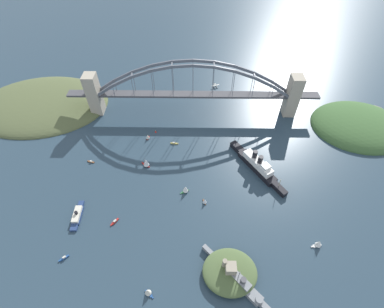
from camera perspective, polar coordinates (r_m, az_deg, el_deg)
The scene contains 20 objects.
ground_plane at distance 352.87m, azimuth 0.18°, elevation 8.60°, with size 1400.00×1400.00×0.00m, color #283D4C.
harbor_arch_bridge at distance 335.81m, azimuth 0.19°, elevation 12.38°, with size 298.82×16.89×69.17m.
headland_west_shore at distance 388.38m, azimuth 31.11°, elevation 4.96°, with size 111.39×93.86×29.62m.
headland_east_shore at distance 413.87m, azimuth -28.11°, elevation 9.08°, with size 169.79×130.90×20.15m.
ocean_liner at distance 290.17m, azimuth 13.26°, elevation -2.19°, with size 49.53×72.23×20.20m.
naval_cruiser at distance 231.51m, azimuth 9.48°, elevation -24.19°, with size 53.19×54.96×18.27m.
harbor_ferry_steamer at distance 273.14m, azimuth -22.54°, elevation -11.54°, with size 7.58×30.24×7.07m.
fort_island_mid_harbor at distance 231.47m, azimuth 7.79°, elevation -22.87°, with size 42.17×37.64×16.70m.
seaplane_taxiing_near_bridge at distance 397.98m, azimuth 4.80°, elevation 13.82°, with size 10.75×7.81×5.00m.
small_boat_0 at distance 310.78m, azimuth -20.08°, elevation -1.49°, with size 8.06×3.29×2.22m.
small_boat_1 at distance 311.17m, azimuth -3.68°, elevation 2.22°, with size 8.88×2.05×2.21m.
small_boat_2 at distance 265.82m, azimuth -1.36°, elevation -7.20°, with size 8.75×6.87×9.36m.
small_boat_3 at distance 260.48m, azimuth -15.62°, elevation -13.26°, with size 6.40×7.83×2.26m.
small_boat_4 at distance 258.64m, azimuth -24.85°, elevation -18.84°, with size 7.29×5.93×2.57m.
small_boat_5 at distance 260.02m, azimuth 2.64°, elevation -9.64°, with size 4.70×6.30×6.44m.
small_boat_6 at distance 228.40m, azimuth -9.04°, elevation -26.23°, with size 7.54×7.05×7.84m.
small_boat_7 at distance 289.26m, azimuth -9.45°, elevation -1.72°, with size 9.90×8.60×11.18m.
small_boat_8 at distance 260.40m, azimuth 24.62°, elevation -16.43°, with size 9.18×5.99×8.58m.
small_boat_9 at distance 318.70m, azimuth -9.11°, elevation 3.55°, with size 4.45×6.63×6.91m.
channel_marker_buoy at distance 326.86m, azimuth -7.50°, elevation 4.61°, with size 2.20×2.20×2.75m.
Camera 1 is at (-2.76, 275.16, 220.89)m, focal length 25.91 mm.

